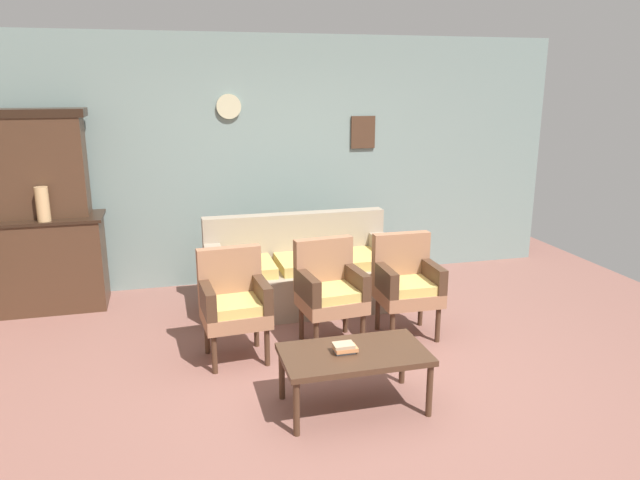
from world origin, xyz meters
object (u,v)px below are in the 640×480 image
(book_stack_on_table, at_px, (345,348))
(coffee_table, at_px, (354,358))
(armchair_near_couch_end, at_px, (330,288))
(side_cabinet, at_px, (46,263))
(armchair_near_cabinet, at_px, (234,300))
(armchair_row_middle, at_px, (406,281))
(vase_on_cabinet, at_px, (43,204))
(floral_couch, at_px, (301,274))

(book_stack_on_table, bearing_deg, coffee_table, -2.30)
(armchair_near_couch_end, xyz_separation_m, book_stack_on_table, (-0.20, -1.09, -0.04))
(side_cabinet, bearing_deg, coffee_table, -47.61)
(armchair_near_cabinet, height_order, armchair_near_couch_end, same)
(armchair_near_cabinet, xyz_separation_m, book_stack_on_table, (0.63, -1.00, -0.04))
(armchair_row_middle, relative_size, book_stack_on_table, 5.59)
(vase_on_cabinet, xyz_separation_m, armchair_near_couch_end, (2.43, -1.32, -0.59))
(side_cabinet, relative_size, book_stack_on_table, 7.17)
(armchair_near_cabinet, height_order, armchair_row_middle, same)
(floral_couch, relative_size, armchair_near_couch_end, 2.10)
(book_stack_on_table, bearing_deg, armchair_near_cabinet, 122.31)
(side_cabinet, height_order, coffee_table, side_cabinet)
(vase_on_cabinet, bearing_deg, floral_couch, -9.36)
(vase_on_cabinet, bearing_deg, armchair_near_couch_end, -28.55)
(side_cabinet, relative_size, coffee_table, 1.16)
(side_cabinet, relative_size, armchair_near_couch_end, 1.28)
(armchair_near_couch_end, bearing_deg, book_stack_on_table, -100.24)
(armchair_near_couch_end, distance_m, armchair_row_middle, 0.71)
(side_cabinet, height_order, vase_on_cabinet, vase_on_cabinet)
(armchair_near_cabinet, relative_size, book_stack_on_table, 5.59)
(vase_on_cabinet, relative_size, book_stack_on_table, 2.03)
(vase_on_cabinet, distance_m, coffee_table, 3.41)
(floral_couch, height_order, book_stack_on_table, floral_couch)
(floral_couch, height_order, armchair_row_middle, same)
(armchair_near_couch_end, relative_size, coffee_table, 0.90)
(side_cabinet, bearing_deg, vase_on_cabinet, -69.82)
(armchair_near_couch_end, bearing_deg, armchair_near_cabinet, -173.96)
(side_cabinet, bearing_deg, floral_couch, -13.13)
(armchair_near_couch_end, bearing_deg, side_cabinet, 148.97)
(armchair_near_cabinet, height_order, coffee_table, armchair_near_cabinet)
(armchair_near_cabinet, relative_size, coffee_table, 0.90)
(side_cabinet, distance_m, floral_couch, 2.53)
(floral_couch, relative_size, coffee_table, 1.89)
(armchair_near_cabinet, distance_m, book_stack_on_table, 1.18)
(vase_on_cabinet, distance_m, armchair_row_middle, 3.45)
(side_cabinet, relative_size, armchair_near_cabinet, 1.28)
(vase_on_cabinet, xyz_separation_m, floral_couch, (2.39, -0.39, -0.77))
(armchair_near_couch_end, distance_m, coffee_table, 1.11)
(side_cabinet, xyz_separation_m, armchair_near_cabinet, (1.66, -1.59, 0.03))
(armchair_row_middle, xyz_separation_m, coffee_table, (-0.83, -1.09, -0.12))
(floral_couch, bearing_deg, armchair_row_middle, -51.36)
(coffee_table, relative_size, book_stack_on_table, 6.21)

